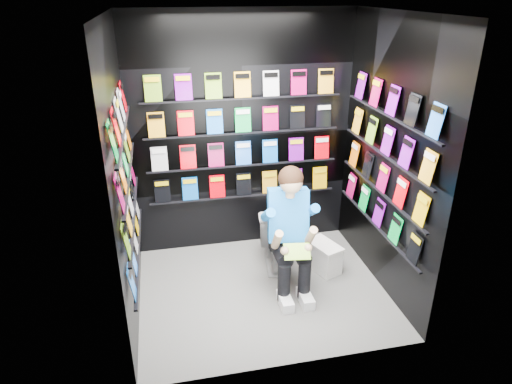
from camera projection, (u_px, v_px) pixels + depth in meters
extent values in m
plane|color=slate|center=(262.00, 290.00, 4.57)|extent=(2.40, 2.40, 0.00)
plane|color=white|center=(264.00, 12.00, 3.49)|extent=(2.40, 2.40, 0.00)
cube|color=black|center=(243.00, 136.00, 4.92)|extent=(2.40, 0.04, 2.60)
cube|color=black|center=(296.00, 222.00, 3.14)|extent=(2.40, 0.04, 2.60)
cube|color=black|center=(123.00, 181.00, 3.80)|extent=(0.04, 2.00, 2.60)
cube|color=black|center=(388.00, 160.00, 4.26)|extent=(0.04, 2.00, 2.60)
imported|color=white|center=(277.00, 233.00, 4.88)|extent=(0.53, 0.80, 0.73)
cube|color=white|center=(323.00, 258.00, 4.85)|extent=(0.33, 0.43, 0.28)
cube|color=white|center=(324.00, 245.00, 4.79)|extent=(0.35, 0.45, 0.03)
cube|color=green|center=(297.00, 251.00, 4.14)|extent=(0.26, 0.18, 0.10)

